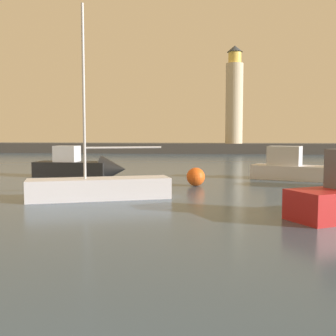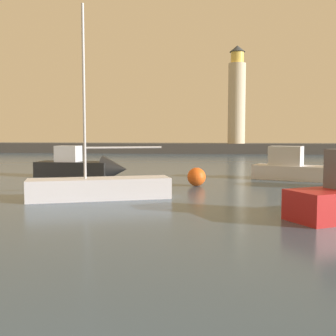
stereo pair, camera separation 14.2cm
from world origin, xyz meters
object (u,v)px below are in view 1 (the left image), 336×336
lighthouse (234,98)px  motorboat_3 (84,167)px  motorboat_4 (306,170)px  mooring_buoy (196,177)px  sailboat_moored (99,187)px

lighthouse → motorboat_3: bearing=-108.2°
lighthouse → motorboat_4: lighthouse is taller
lighthouse → mooring_buoy: 40.59m
lighthouse → motorboat_4: (2.79, -35.95, -7.61)m
motorboat_3 → sailboat_moored: (3.62, -9.28, -0.13)m
motorboat_4 → sailboat_moored: sailboat_moored is taller
mooring_buoy → lighthouse: bearing=84.2°
lighthouse → motorboat_4: size_ratio=2.17×
lighthouse → motorboat_3: lighthouse is taller
motorboat_4 → sailboat_moored: (-10.85, -8.84, -0.14)m
motorboat_3 → motorboat_4: bearing=-1.7°
motorboat_4 → mooring_buoy: size_ratio=6.41×
motorboat_3 → mooring_buoy: size_ratio=6.15×
motorboat_4 → lighthouse: bearing=94.4°
motorboat_3 → sailboat_moored: 9.96m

